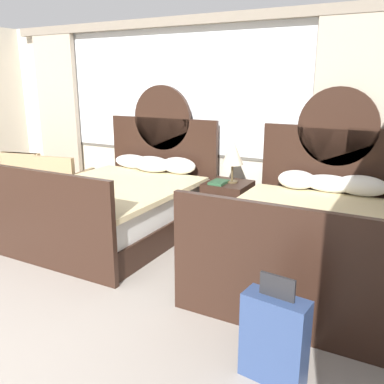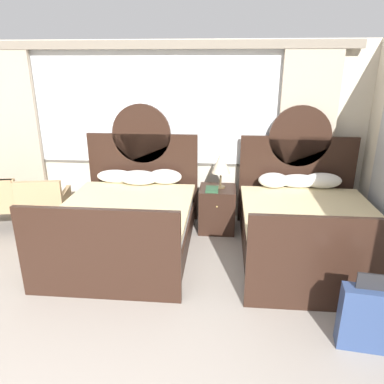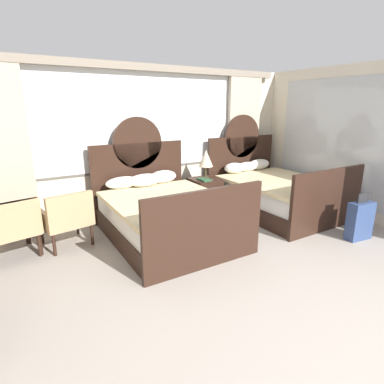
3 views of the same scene
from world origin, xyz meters
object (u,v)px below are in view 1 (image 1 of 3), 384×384
object	(u,v)px
armchair_by_window_centre	(31,174)
bed_near_mirror	(310,238)
bed_near_window	(120,204)
armchair_by_window_right	(30,174)
book_on_nightstand	(219,182)
nightstand_between_beds	(227,208)
suitcase_on_floor	(274,338)
armchair_by_window_left	(63,179)
table_lamp_on_nightstand	(233,152)

from	to	relation	value
armchair_by_window_centre	bed_near_mirror	bearing A→B (deg)	-5.45
bed_near_window	armchair_by_window_right	distance (m)	2.11
bed_near_window	book_on_nightstand	size ratio (longest dim) A/B	8.62
nightstand_between_beds	armchair_by_window_centre	bearing A→B (deg)	-175.66
nightstand_between_beds	armchair_by_window_centre	xyz separation A→B (m)	(-3.24, -0.25, 0.12)
bed_near_window	suitcase_on_floor	xyz separation A→B (m)	(2.50, -1.63, -0.08)
bed_near_mirror	armchair_by_window_right	xyz separation A→B (m)	(-4.42, 0.42, 0.07)
armchair_by_window_centre	suitcase_on_floor	distance (m)	5.00
armchair_by_window_left	suitcase_on_floor	size ratio (longest dim) A/B	1.12
nightstand_between_beds	suitcase_on_floor	xyz separation A→B (m)	(1.32, -2.30, -0.03)
table_lamp_on_nightstand	armchair_by_window_left	xyz separation A→B (m)	(-2.58, -0.28, -0.58)
book_on_nightstand	armchair_by_window_right	size ratio (longest dim) A/B	0.31
bed_near_mirror	armchair_by_window_left	distance (m)	3.74
bed_near_mirror	armchair_by_window_right	bearing A→B (deg)	174.57
nightstand_between_beds	table_lamp_on_nightstand	size ratio (longest dim) A/B	1.20
table_lamp_on_nightstand	armchair_by_window_centre	bearing A→B (deg)	-175.20
bed_near_window	table_lamp_on_nightstand	distance (m)	1.54
armchair_by_window_left	bed_near_window	bearing A→B (deg)	-16.98
armchair_by_window_right	suitcase_on_floor	distance (m)	5.01
nightstand_between_beds	table_lamp_on_nightstand	xyz separation A→B (m)	(0.04, 0.03, 0.71)
table_lamp_on_nightstand	book_on_nightstand	distance (m)	0.40
bed_near_window	armchair_by_window_centre	size ratio (longest dim) A/B	2.71
bed_near_window	armchair_by_window_centre	world-z (taller)	bed_near_window
suitcase_on_floor	book_on_nightstand	bearing A→B (deg)	122.58
nightstand_between_beds	bed_near_window	bearing A→B (deg)	-150.51
bed_near_mirror	suitcase_on_floor	size ratio (longest dim) A/B	3.04
book_on_nightstand	armchair_by_window_right	distance (m)	3.18
nightstand_between_beds	book_on_nightstand	bearing A→B (deg)	-126.87
book_on_nightstand	armchair_by_window_centre	world-z (taller)	armchair_by_window_centre
book_on_nightstand	armchair_by_window_left	bearing A→B (deg)	-176.70
nightstand_between_beds	armchair_by_window_centre	size ratio (longest dim) A/B	0.79
book_on_nightstand	suitcase_on_floor	xyz separation A→B (m)	(1.40, -2.19, -0.37)
nightstand_between_beds	armchair_by_window_right	size ratio (longest dim) A/B	0.79
table_lamp_on_nightstand	armchair_by_window_left	distance (m)	2.66
table_lamp_on_nightstand	nightstand_between_beds	bearing A→B (deg)	-143.13
suitcase_on_floor	bed_near_window	bearing A→B (deg)	146.82
armchair_by_window_left	suitcase_on_floor	xyz separation A→B (m)	(3.87, -2.05, -0.15)
bed_near_window	armchair_by_window_left	bearing A→B (deg)	163.02
table_lamp_on_nightstand	bed_near_mirror	bearing A→B (deg)	-31.49
table_lamp_on_nightstand	armchair_by_window_left	size ratio (longest dim) A/B	0.66
bed_near_mirror	book_on_nightstand	world-z (taller)	bed_near_mirror
armchair_by_window_centre	table_lamp_on_nightstand	bearing A→B (deg)	4.80
table_lamp_on_nightstand	armchair_by_window_right	xyz separation A→B (m)	(-3.28, -0.28, -0.58)
armchair_by_window_left	armchair_by_window_centre	size ratio (longest dim) A/B	1.00
book_on_nightstand	suitcase_on_floor	bearing A→B (deg)	-57.42
bed_near_mirror	armchair_by_window_right	distance (m)	4.44
bed_near_window	armchair_by_window_right	bearing A→B (deg)	168.59
armchair_by_window_right	suitcase_on_floor	xyz separation A→B (m)	(4.57, -2.05, -0.15)
nightstand_between_beds	armchair_by_window_left	size ratio (longest dim) A/B	0.79
table_lamp_on_nightstand	book_on_nightstand	bearing A→B (deg)	-131.26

